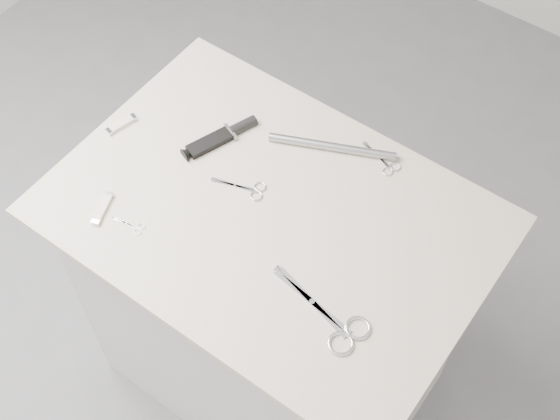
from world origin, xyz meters
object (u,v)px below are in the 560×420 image
Objects in this scene: tiny_scissors at (133,226)px; pocket_knife_b at (103,209)px; large_shears at (336,323)px; embroidery_scissors_b at (385,163)px; metal_rail at (332,147)px; embroidery_scissors_a at (249,189)px; plinth at (272,308)px; sheathed_knife at (225,135)px; pocket_knife_a at (122,125)px.

tiny_scissors is 0.09m from pocket_knife_b.
large_shears reaches higher than embroidery_scissors_b.
tiny_scissors is 0.51m from metal_rail.
embroidery_scissors_a is at bearing -64.44° from pocket_knife_b.
plinth is 4.82× the size of sheathed_knife.
embroidery_scissors_b is 0.62× the size of sheathed_knife.
large_shears is at bearing -3.72° from tiny_scissors.
tiny_scissors is 0.26× the size of metal_rail.
sheathed_knife reaches higher than large_shears.
embroidery_scissors_b is 0.67m from pocket_knife_b.
tiny_scissors is 0.33m from sheathed_knife.
embroidery_scissors_b is at bearing 63.70° from plinth.
embroidery_scissors_b is 1.37× the size of pocket_knife_a.
plinth is 0.61m from pocket_knife_b.
large_shears is 0.80× the size of metal_rail.
sheathed_knife is 2.04× the size of pocket_knife_b.
tiny_scissors is 0.43× the size of sheathed_knife.
tiny_scissors is at bearing -161.76° from large_shears.
sheathed_knife is at bearing -138.92° from embroidery_scissors_b.
embroidery_scissors_a is 0.33m from embroidery_scissors_b.
embroidery_scissors_a is 1.43× the size of pocket_knife_b.
embroidery_scissors_a is (-0.08, 0.02, 0.47)m from plinth.
tiny_scissors is at bearing -109.90° from embroidery_scissors_b.
metal_rail reaches higher than embroidery_scissors_b.
tiny_scissors is at bearing -119.09° from pocket_knife_a.
metal_rail is (0.46, 0.24, 0.01)m from pocket_knife_a.
plinth is 11.28× the size of tiny_scissors.
pocket_knife_b reaches higher than tiny_scissors.
embroidery_scissors_a is at bearing 165.37° from large_shears.
pocket_knife_b is at bearing -133.49° from pocket_knife_a.
pocket_knife_b reaches higher than pocket_knife_a.
pocket_knife_a reaches higher than tiny_scissors.
embroidery_scissors_b is 0.37× the size of metal_rail.
pocket_knife_b is at bearing -145.59° from plinth.
sheathed_knife reaches higher than tiny_scissors.
pocket_knife_a is at bearing 166.59° from embroidery_scissors_a.
pocket_knife_b is at bearing -115.38° from embroidery_scissors_b.
pocket_knife_b is at bearing -175.27° from sheathed_knife.
embroidery_scissors_b and tiny_scissors have the same top height.
plinth is 0.57m from tiny_scissors.
embroidery_scissors_a is 0.23m from metal_rail.
plinth is 0.54m from metal_rail.
pocket_knife_a is 0.25m from pocket_knife_b.
metal_rail is at bearing -146.26° from embroidery_scissors_b.
plinth is 3.63× the size of large_shears.
embroidery_scissors_a is at bearing 163.41° from plinth.
pocket_knife_b is (-0.09, -0.01, 0.00)m from tiny_scissors.
pocket_knife_b is (-0.09, -0.33, -0.00)m from sheathed_knife.
large_shears is 0.40m from embroidery_scissors_a.
embroidery_scissors_a is 1.13× the size of embroidery_scissors_b.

